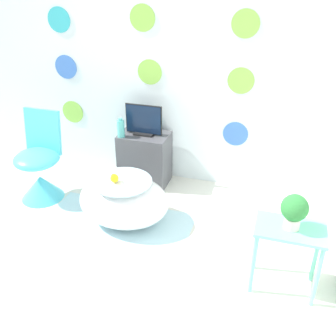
{
  "coord_description": "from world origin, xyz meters",
  "views": [
    {
      "loc": [
        1.36,
        -1.65,
        2.21
      ],
      "look_at": [
        0.55,
        0.99,
        0.7
      ],
      "focal_mm": 42.0,
      "sensor_mm": 36.0,
      "label": 1
    }
  ],
  "objects_px": {
    "tv": "(144,121)",
    "potted_plant_left": "(294,210)",
    "bathtub": "(124,201)",
    "vase": "(121,128)",
    "chair": "(40,172)"
  },
  "relations": [
    {
      "from": "bathtub",
      "to": "chair",
      "type": "distance_m",
      "value": 0.98
    },
    {
      "from": "tv",
      "to": "potted_plant_left",
      "type": "distance_m",
      "value": 1.91
    },
    {
      "from": "vase",
      "to": "potted_plant_left",
      "type": "bearing_deg",
      "value": -31.17
    },
    {
      "from": "bathtub",
      "to": "chair",
      "type": "xyz_separation_m",
      "value": [
        -0.97,
        0.15,
        0.06
      ]
    },
    {
      "from": "chair",
      "to": "tv",
      "type": "distance_m",
      "value": 1.16
    },
    {
      "from": "chair",
      "to": "potted_plant_left",
      "type": "relative_size",
      "value": 3.41
    },
    {
      "from": "chair",
      "to": "tv",
      "type": "relative_size",
      "value": 2.3
    },
    {
      "from": "chair",
      "to": "tv",
      "type": "bearing_deg",
      "value": 34.01
    },
    {
      "from": "bathtub",
      "to": "tv",
      "type": "xyz_separation_m",
      "value": [
        -0.07,
        0.75,
        0.48
      ]
    },
    {
      "from": "chair",
      "to": "potted_plant_left",
      "type": "distance_m",
      "value": 2.51
    },
    {
      "from": "vase",
      "to": "potted_plant_left",
      "type": "xyz_separation_m",
      "value": [
        1.71,
        -1.04,
        0.04
      ]
    },
    {
      "from": "tv",
      "to": "vase",
      "type": "relative_size",
      "value": 1.92
    },
    {
      "from": "vase",
      "to": "chair",
      "type": "bearing_deg",
      "value": -145.38
    },
    {
      "from": "chair",
      "to": "potted_plant_left",
      "type": "xyz_separation_m",
      "value": [
        2.41,
        -0.56,
        0.41
      ]
    },
    {
      "from": "tv",
      "to": "potted_plant_left",
      "type": "bearing_deg",
      "value": -37.57
    }
  ]
}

